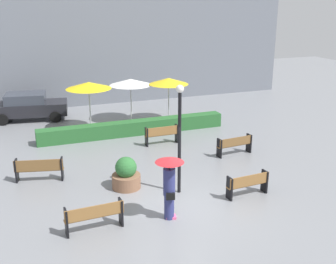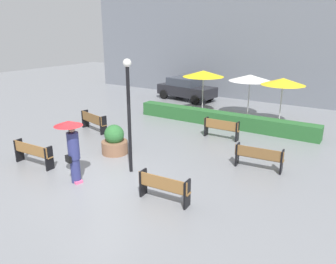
# 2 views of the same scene
# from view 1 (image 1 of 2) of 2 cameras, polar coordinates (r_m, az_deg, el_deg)

# --- Properties ---
(ground_plane) EXTENTS (60.00, 60.00, 0.00)m
(ground_plane) POSITION_cam_1_polar(r_m,az_deg,el_deg) (14.25, 1.69, -10.59)
(ground_plane) COLOR gray
(bench_near_left) EXTENTS (1.81, 0.42, 0.88)m
(bench_near_left) POSITION_cam_1_polar(r_m,az_deg,el_deg) (13.04, -10.01, -11.11)
(bench_near_left) COLOR olive
(bench_near_left) RESTS_ON ground
(bench_near_right) EXTENTS (1.63, 0.45, 0.84)m
(bench_near_right) POSITION_cam_1_polar(r_m,az_deg,el_deg) (15.23, 10.87, -6.90)
(bench_near_right) COLOR olive
(bench_near_right) RESTS_ON ground
(bench_back_row) EXTENTS (1.68, 0.36, 0.90)m
(bench_back_row) POSITION_cam_1_polar(r_m,az_deg,el_deg) (20.13, -0.82, -0.23)
(bench_back_row) COLOR olive
(bench_back_row) RESTS_ON ground
(bench_far_right) EXTENTS (1.74, 0.51, 0.86)m
(bench_far_right) POSITION_cam_1_polar(r_m,az_deg,el_deg) (19.02, 9.12, -1.65)
(bench_far_right) COLOR brown
(bench_far_right) RESTS_ON ground
(bench_far_left) EXTENTS (1.85, 0.78, 0.90)m
(bench_far_left) POSITION_cam_1_polar(r_m,az_deg,el_deg) (16.87, -17.18, -4.74)
(bench_far_left) COLOR brown
(bench_far_left) RESTS_ON ground
(pedestrian_with_umbrella) EXTENTS (0.91, 0.91, 2.14)m
(pedestrian_with_umbrella) POSITION_cam_1_polar(r_m,az_deg,el_deg) (13.13, 0.19, -6.62)
(pedestrian_with_umbrella) COLOR navy
(pedestrian_with_umbrella) RESTS_ON ground
(planter_pot) EXTENTS (1.07, 1.07, 1.21)m
(planter_pot) POSITION_cam_1_polar(r_m,az_deg,el_deg) (15.66, -5.73, -5.83)
(planter_pot) COLOR brown
(planter_pot) RESTS_ON ground
(lamp_post) EXTENTS (0.28, 0.28, 3.99)m
(lamp_post) POSITION_cam_1_polar(r_m,az_deg,el_deg) (14.56, 1.59, 0.48)
(lamp_post) COLOR black
(lamp_post) RESTS_ON ground
(patio_umbrella_yellow) EXTENTS (2.38, 2.38, 2.61)m
(patio_umbrella_yellow) POSITION_cam_1_polar(r_m,az_deg,el_deg) (22.29, -10.79, 6.26)
(patio_umbrella_yellow) COLOR silver
(patio_umbrella_yellow) RESTS_ON ground
(patio_umbrella_white) EXTENTS (2.37, 2.37, 2.46)m
(patio_umbrella_white) POSITION_cam_1_polar(r_m,az_deg,el_deg) (23.67, -5.15, 6.80)
(patio_umbrella_white) COLOR silver
(patio_umbrella_white) RESTS_ON ground
(patio_umbrella_yellow_far) EXTENTS (2.22, 2.22, 2.52)m
(patio_umbrella_yellow_far) POSITION_cam_1_polar(r_m,az_deg,el_deg) (23.55, 0.08, 6.96)
(patio_umbrella_yellow_far) COLOR silver
(patio_umbrella_yellow_far) RESTS_ON ground
(hedge_strip) EXTENTS (9.78, 0.70, 0.72)m
(hedge_strip) POSITION_cam_1_polar(r_m,az_deg,el_deg) (21.73, -4.68, 0.59)
(hedge_strip) COLOR #28602D
(hedge_strip) RESTS_ON ground
(building_facade) EXTENTS (28.00, 1.20, 8.73)m
(building_facade) POSITION_cam_1_polar(r_m,az_deg,el_deg) (28.09, -11.02, 12.58)
(building_facade) COLOR slate
(building_facade) RESTS_ON ground
(parked_car) EXTENTS (4.41, 2.47, 1.57)m
(parked_car) POSITION_cam_1_polar(r_m,az_deg,el_deg) (25.50, -18.47, 3.38)
(parked_car) COLOR black
(parked_car) RESTS_ON ground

